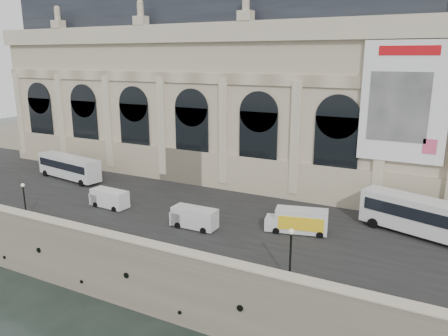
% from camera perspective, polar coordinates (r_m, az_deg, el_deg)
% --- Properties ---
extents(ground, '(260.00, 260.00, 0.00)m').
position_cam_1_polar(ground, '(46.67, -14.33, -16.78)').
color(ground, black).
rests_on(ground, ground).
extents(quay, '(160.00, 70.00, 6.00)m').
position_cam_1_polar(quay, '(72.82, 4.08, -2.25)').
color(quay, gray).
rests_on(quay, ground).
extents(street, '(160.00, 24.00, 0.06)m').
position_cam_1_polar(street, '(54.19, -4.85, -4.82)').
color(street, '#2D2D2D').
rests_on(street, quay).
extents(parapet, '(160.00, 1.40, 1.21)m').
position_cam_1_polar(parapet, '(44.07, -14.34, -9.05)').
color(parapet, gray).
rests_on(parapet, quay).
extents(museum, '(69.00, 18.70, 29.10)m').
position_cam_1_polar(museum, '(68.85, -1.73, 10.98)').
color(museum, beige).
rests_on(museum, quay).
extents(bus_left, '(12.20, 4.33, 3.52)m').
position_cam_1_polar(bus_left, '(68.46, -19.59, 0.17)').
color(bus_left, silver).
rests_on(bus_left, quay).
extents(bus_right, '(13.58, 6.83, 3.95)m').
position_cam_1_polar(bus_right, '(48.28, 25.07, -5.87)').
color(bus_right, silver).
rests_on(bus_right, quay).
extents(van_b, '(5.09, 2.17, 2.26)m').
position_cam_1_polar(van_b, '(46.89, -4.18, -6.46)').
color(van_b, silver).
rests_on(van_b, quay).
extents(van_c, '(5.05, 2.26, 2.21)m').
position_cam_1_polar(van_c, '(54.81, -14.93, -3.83)').
color(van_c, silver).
rests_on(van_c, quay).
extents(box_truck, '(6.65, 3.46, 2.56)m').
position_cam_1_polar(box_truck, '(46.10, 9.62, -6.83)').
color(box_truck, silver).
rests_on(box_truck, quay).
extents(lamp_left, '(0.42, 0.42, 4.14)m').
position_cam_1_polar(lamp_left, '(53.91, -24.59, -3.95)').
color(lamp_left, black).
rests_on(lamp_left, quay).
extents(lamp_right, '(0.48, 0.48, 4.67)m').
position_cam_1_polar(lamp_right, '(35.94, 8.66, -11.31)').
color(lamp_right, black).
rests_on(lamp_right, quay).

